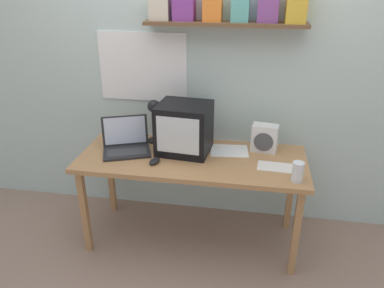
{
  "coord_description": "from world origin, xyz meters",
  "views": [
    {
      "loc": [
        0.39,
        -2.35,
        1.91
      ],
      "look_at": [
        0.0,
        0.0,
        0.81
      ],
      "focal_mm": 35.0,
      "sensor_mm": 36.0,
      "label": 1
    }
  ],
  "objects": [
    {
      "name": "laptop",
      "position": [
        -0.5,
        0.03,
        0.77
      ],
      "size": [
        0.41,
        0.37,
        0.24
      ],
      "rotation": [
        0.0,
        0.0,
        0.37
      ],
      "color": "#232326",
      "rests_on": "corner_desk"
    },
    {
      "name": "juice_glass",
      "position": [
        0.71,
        -0.22,
        0.77
      ],
      "size": [
        0.07,
        0.07,
        0.13
      ],
      "color": "white",
      "rests_on": "corner_desk"
    },
    {
      "name": "crt_monitor",
      "position": [
        -0.07,
        0.09,
        0.89
      ],
      "size": [
        0.39,
        0.36,
        0.36
      ],
      "rotation": [
        0.0,
        0.0,
        -0.09
      ],
      "color": "black",
      "rests_on": "corner_desk"
    },
    {
      "name": "loose_paper_near_laptop",
      "position": [
        0.26,
        0.14,
        0.71
      ],
      "size": [
        0.29,
        0.23,
        0.0
      ],
      "rotation": [
        0.0,
        0.0,
        0.09
      ],
      "color": "white",
      "rests_on": "corner_desk"
    },
    {
      "name": "back_wall",
      "position": [
        0.0,
        0.45,
        1.31
      ],
      "size": [
        5.6,
        0.24,
        2.6
      ],
      "color": "silver",
      "rests_on": "ground_plane"
    },
    {
      "name": "ground_plane",
      "position": [
        0.0,
        0.0,
        0.0
      ],
      "size": [
        12.0,
        12.0,
        0.0
      ],
      "primitive_type": "plane",
      "color": "gray"
    },
    {
      "name": "desk_lamp",
      "position": [
        -0.32,
        0.18,
        0.96
      ],
      "size": [
        0.12,
        0.16,
        0.35
      ],
      "rotation": [
        0.0,
        0.0,
        0.3
      ],
      "color": "black",
      "rests_on": "corner_desk"
    },
    {
      "name": "computer_mouse",
      "position": [
        -0.24,
        -0.14,
        0.73
      ],
      "size": [
        0.09,
        0.12,
        0.03
      ],
      "rotation": [
        0.0,
        0.0,
        -0.27
      ],
      "color": "black",
      "rests_on": "corner_desk"
    },
    {
      "name": "corner_desk",
      "position": [
        0.0,
        0.0,
        0.65
      ],
      "size": [
        1.61,
        0.65,
        0.71
      ],
      "color": "#B37F4F",
      "rests_on": "ground_plane"
    },
    {
      "name": "printed_handout",
      "position": [
        0.59,
        -0.06,
        0.71
      ],
      "size": [
        0.26,
        0.16,
        0.0
      ],
      "rotation": [
        0.0,
        0.0,
        -0.06
      ],
      "color": "silver",
      "rests_on": "corner_desk"
    },
    {
      "name": "space_heater",
      "position": [
        0.5,
        0.19,
        0.81
      ],
      "size": [
        0.2,
        0.13,
        0.2
      ],
      "rotation": [
        0.0,
        0.0,
        -0.15
      ],
      "color": "white",
      "rests_on": "corner_desk"
    }
  ]
}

